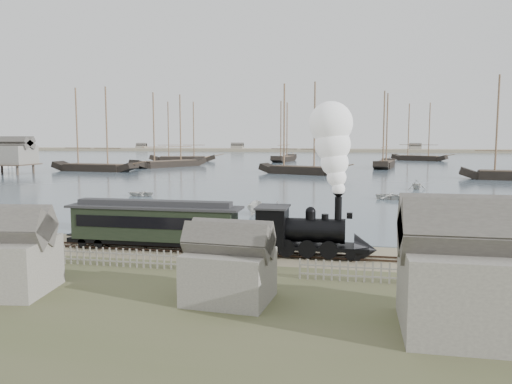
# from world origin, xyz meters

# --- Properties ---
(ground) EXTENTS (600.00, 600.00, 0.00)m
(ground) POSITION_xyz_m (0.00, 0.00, 0.00)
(ground) COLOR gray
(ground) RESTS_ON ground
(harbor_water) EXTENTS (600.00, 336.00, 0.06)m
(harbor_water) POSITION_xyz_m (0.00, 170.00, 0.03)
(harbor_water) COLOR #465464
(harbor_water) RESTS_ON ground
(rail_track) EXTENTS (120.00, 1.80, 0.16)m
(rail_track) POSITION_xyz_m (0.00, -2.00, 0.04)
(rail_track) COLOR #37271E
(rail_track) RESTS_ON ground
(picket_fence_west) EXTENTS (19.00, 0.10, 1.20)m
(picket_fence_west) POSITION_xyz_m (-6.50, -7.00, 0.00)
(picket_fence_west) COLOR slate
(picket_fence_west) RESTS_ON ground
(picket_fence_east) EXTENTS (15.00, 0.10, 1.20)m
(picket_fence_east) POSITION_xyz_m (12.50, -7.50, 0.00)
(picket_fence_east) COLOR slate
(picket_fence_east) RESTS_ON ground
(shed_left) EXTENTS (5.00, 4.00, 4.10)m
(shed_left) POSITION_xyz_m (-10.00, -13.00, 0.00)
(shed_left) COLOR slate
(shed_left) RESTS_ON ground
(shed_mid) EXTENTS (4.00, 3.50, 3.60)m
(shed_mid) POSITION_xyz_m (2.00, -12.00, 0.00)
(shed_mid) COLOR slate
(shed_mid) RESTS_ON ground
(shed_right) EXTENTS (6.00, 5.00, 5.10)m
(shed_right) POSITION_xyz_m (13.00, -14.00, 0.00)
(shed_right) COLOR slate
(shed_right) RESTS_ON ground
(far_spit) EXTENTS (500.00, 20.00, 1.80)m
(far_spit) POSITION_xyz_m (0.00, 250.00, 0.00)
(far_spit) COLOR tan
(far_spit) RESTS_ON ground
(locomotive) EXTENTS (8.08, 3.02, 10.07)m
(locomotive) POSITION_xyz_m (6.13, -2.00, 4.63)
(locomotive) COLOR black
(locomotive) RESTS_ON ground
(passenger_coach) EXTENTS (12.72, 2.45, 3.09)m
(passenger_coach) POSITION_xyz_m (-6.09, -2.00, 1.97)
(passenger_coach) COLOR black
(passenger_coach) RESTS_ON ground
(beached_dinghy) EXTENTS (4.08, 4.49, 0.76)m
(beached_dinghy) POSITION_xyz_m (-19.77, 0.59, 0.38)
(beached_dinghy) COLOR beige
(beached_dinghy) RESTS_ON ground
(rowboat_0) EXTENTS (5.38, 4.86, 0.91)m
(rowboat_0) POSITION_xyz_m (-13.29, 8.72, 0.52)
(rowboat_0) COLOR beige
(rowboat_0) RESTS_ON harbor_water
(rowboat_1) EXTENTS (3.46, 3.46, 1.38)m
(rowboat_1) POSITION_xyz_m (0.14, 16.28, 0.75)
(rowboat_1) COLOR beige
(rowboat_1) RESTS_ON harbor_water
(rowboat_2) EXTENTS (3.28, 1.37, 1.25)m
(rowboat_2) POSITION_xyz_m (-2.37, 15.75, 0.68)
(rowboat_2) COLOR beige
(rowboat_2) RESTS_ON harbor_water
(rowboat_3) EXTENTS (3.52, 4.62, 0.89)m
(rowboat_3) POSITION_xyz_m (12.86, 31.32, 0.51)
(rowboat_3) COLOR beige
(rowboat_3) RESTS_ON harbor_water
(rowboat_6) EXTENTS (2.94, 3.86, 0.75)m
(rowboat_6) POSITION_xyz_m (-21.04, 28.50, 0.43)
(rowboat_6) COLOR beige
(rowboat_6) RESTS_ON harbor_water
(rowboat_7) EXTENTS (3.48, 3.18, 1.56)m
(rowboat_7) POSITION_xyz_m (17.37, 44.98, 0.84)
(rowboat_7) COLOR beige
(rowboat_7) RESTS_ON harbor_water
(schooner_0) EXTENTS (22.10, 7.56, 20.00)m
(schooner_0) POSITION_xyz_m (-53.19, 73.94, 10.06)
(schooner_0) COLOR black
(schooner_0) RESTS_ON harbor_water
(schooner_1) EXTENTS (16.65, 22.58, 20.00)m
(schooner_1) POSITION_xyz_m (-41.97, 93.91, 10.06)
(schooner_1) COLOR black
(schooner_1) RESTS_ON harbor_water
(schooner_2) EXTENTS (19.50, 10.68, 20.00)m
(schooner_2) POSITION_xyz_m (-3.87, 73.89, 10.06)
(schooner_2) COLOR black
(schooner_2) RESTS_ON harbor_water
(schooner_3) EXTENTS (7.55, 19.62, 20.00)m
(schooner_3) POSITION_xyz_m (15.60, 101.01, 10.06)
(schooner_3) COLOR black
(schooner_3) RESTS_ON harbor_water
(schooner_6) EXTENTS (22.31, 10.48, 20.00)m
(schooner_6) POSITION_xyz_m (-48.82, 123.96, 10.06)
(schooner_6) COLOR black
(schooner_6) RESTS_ON harbor_water
(schooner_7) EXTENTS (7.09, 19.84, 20.00)m
(schooner_7) POSITION_xyz_m (-15.49, 130.79, 10.06)
(schooner_7) COLOR black
(schooner_7) RESTS_ON harbor_water
(schooner_8) EXTENTS (18.77, 12.30, 20.00)m
(schooner_8) POSITION_xyz_m (29.63, 145.90, 10.06)
(schooner_8) COLOR black
(schooner_8) RESTS_ON harbor_water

